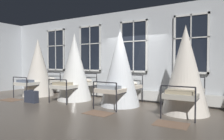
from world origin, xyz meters
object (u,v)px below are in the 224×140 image
at_px(cot_first, 38,68).
at_px(suitcase_dark, 31,97).
at_px(cot_fourth, 185,71).
at_px(cot_third, 120,68).
at_px(cot_second, 75,68).

xyz_separation_m(cot_first, suitcase_dark, (1.17, -1.28, -1.01)).
bearing_deg(suitcase_dark, cot_fourth, 12.47).
height_order(cot_third, suitcase_dark, cot_third).
height_order(cot_fourth, suitcase_dark, cot_fourth).
bearing_deg(cot_third, cot_fourth, -88.34).
distance_m(cot_third, suitcase_dark, 3.45).
height_order(cot_first, cot_second, cot_second).
bearing_deg(cot_first, suitcase_dark, -138.75).
relative_size(cot_third, cot_fourth, 1.03).
relative_size(cot_second, suitcase_dark, 4.66).
distance_m(cot_first, cot_third, 4.20).
distance_m(cot_first, suitcase_dark, 2.00).
bearing_deg(cot_second, suitcase_dark, 141.98).
bearing_deg(suitcase_dark, cot_second, 51.89).
bearing_deg(cot_fourth, cot_first, 89.35).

